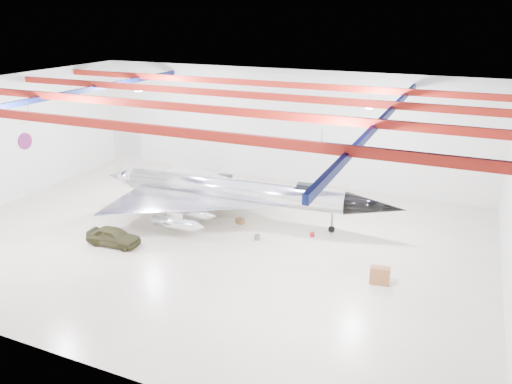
% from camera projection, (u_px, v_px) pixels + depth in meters
% --- Properties ---
extents(floor, '(40.00, 40.00, 0.00)m').
position_uv_depth(floor, '(211.00, 238.00, 37.58)').
color(floor, '#C3B39B').
rests_on(floor, ground).
extents(wall_back, '(40.00, 0.00, 40.00)m').
position_uv_depth(wall_back, '(282.00, 126.00, 48.60)').
color(wall_back, silver).
rests_on(wall_back, floor).
extents(wall_left, '(0.00, 30.00, 30.00)m').
position_uv_depth(wall_left, '(5.00, 141.00, 43.20)').
color(wall_left, silver).
rests_on(wall_left, floor).
extents(ceiling, '(40.00, 40.00, 0.00)m').
position_uv_depth(ceiling, '(205.00, 91.00, 33.80)').
color(ceiling, '#0A0F38').
rests_on(ceiling, wall_back).
extents(ceiling_structure, '(39.50, 29.50, 1.08)m').
position_uv_depth(ceiling_structure, '(206.00, 101.00, 34.03)').
color(ceiling_structure, maroon).
rests_on(ceiling_structure, ceiling).
extents(wall_roundel, '(0.10, 1.50, 1.50)m').
position_uv_depth(wall_roundel, '(25.00, 141.00, 45.07)').
color(wall_roundel, '#B21414').
rests_on(wall_roundel, wall_left).
extents(jet_aircraft, '(25.43, 15.58, 6.93)m').
position_uv_depth(jet_aircraft, '(232.00, 193.00, 40.29)').
color(jet_aircraft, silver).
rests_on(jet_aircraft, floor).
extents(jeep, '(4.12, 1.88, 1.37)m').
position_uv_depth(jeep, '(113.00, 236.00, 36.24)').
color(jeep, '#34331A').
rests_on(jeep, floor).
extents(desk, '(1.31, 0.79, 1.13)m').
position_uv_depth(desk, '(380.00, 275.00, 31.14)').
color(desk, brown).
rests_on(desk, floor).
extents(toolbox_red, '(0.39, 0.32, 0.27)m').
position_uv_depth(toolbox_red, '(220.00, 203.00, 44.03)').
color(toolbox_red, '#A81017').
rests_on(toolbox_red, floor).
extents(engine_drum, '(0.50, 0.50, 0.38)m').
position_uv_depth(engine_drum, '(257.00, 237.00, 37.24)').
color(engine_drum, '#59595B').
rests_on(engine_drum, floor).
extents(crate_small, '(0.36, 0.30, 0.24)m').
position_uv_depth(crate_small, '(173.00, 188.00, 47.83)').
color(crate_small, '#59595B').
rests_on(crate_small, floor).
extents(tool_chest, '(0.46, 0.46, 0.32)m').
position_uv_depth(tool_chest, '(312.00, 234.00, 37.78)').
color(tool_chest, '#A81017').
rests_on(tool_chest, floor).
extents(oil_barrel, '(0.74, 0.66, 0.43)m').
position_uv_depth(oil_barrel, '(240.00, 221.00, 40.04)').
color(oil_barrel, olive).
rests_on(oil_barrel, floor).
extents(spares_box, '(0.42, 0.42, 0.34)m').
position_uv_depth(spares_box, '(280.00, 202.00, 44.17)').
color(spares_box, '#59595B').
rests_on(spares_box, floor).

